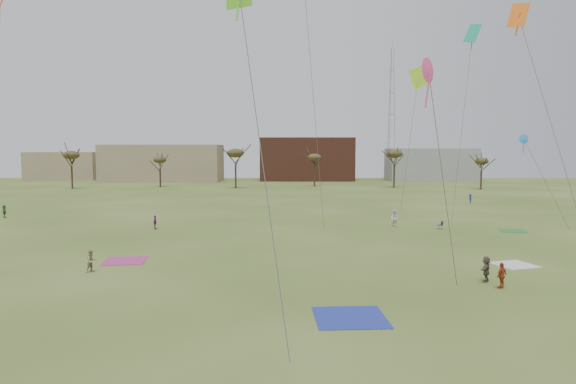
{
  "coord_description": "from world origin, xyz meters",
  "views": [
    {
      "loc": [
        0.12,
        -26.19,
        8.68
      ],
      "look_at": [
        0.0,
        12.0,
        5.5
      ],
      "focal_mm": 31.78,
      "sensor_mm": 36.0,
      "label": 1
    }
  ],
  "objects": [
    {
      "name": "tree_line",
      "position": [
        -2.85,
        79.12,
        7.09
      ],
      "size": [
        117.44,
        49.32,
        8.91
      ],
      "color": "#3A2B1E",
      "rests_on": "ground"
    },
    {
      "name": "ground",
      "position": [
        0.0,
        0.0,
        0.0
      ],
      "size": [
        260.0,
        260.0,
        0.0
      ],
      "primitive_type": "plane",
      "color": "#3D531A",
      "rests_on": "ground"
    },
    {
      "name": "spectator_fore_b",
      "position": [
        -13.98,
        9.42,
        0.79
      ],
      "size": [
        0.92,
        0.97,
        1.57
      ],
      "primitive_type": "imported",
      "rotation": [
        0.0,
        0.0,
        0.99
      ],
      "color": "tan",
      "rests_on": "ground"
    },
    {
      "name": "blanket_olive",
      "position": [
        24.02,
        27.88,
        0.0
      ],
      "size": [
        3.05,
        3.05,
        0.03
      ],
      "primitive_type": "cube",
      "rotation": [
        0.0,
        0.0,
        1.38
      ],
      "color": "#2D7E31",
      "rests_on": "ground"
    },
    {
      "name": "radio_tower",
      "position": [
        30.0,
        125.0,
        19.21
      ],
      "size": [
        1.51,
        1.72,
        41.0
      ],
      "color": "#9EA3A8",
      "rests_on": "ground"
    },
    {
      "name": "spectator_mid_d",
      "position": [
        -14.59,
        28.89,
        0.77
      ],
      "size": [
        0.39,
        0.9,
        1.53
      ],
      "primitive_type": "imported",
      "rotation": [
        0.0,
        0.0,
        1.58
      ],
      "color": "#86387D",
      "rests_on": "ground"
    },
    {
      "name": "flyer_far_c",
      "position": [
        29.47,
        56.2,
        0.77
      ],
      "size": [
        0.66,
        1.04,
        1.54
      ],
      "primitive_type": "imported",
      "rotation": [
        0.0,
        0.0,
        4.8
      ],
      "color": "navy",
      "rests_on": "ground"
    },
    {
      "name": "blanket_plum",
      "position": [
        -12.76,
        12.98,
        0.0
      ],
      "size": [
        3.56,
        3.56,
        0.03
      ],
      "primitive_type": "cube",
      "rotation": [
        0.0,
        0.0,
        0.13
      ],
      "color": "#AD3576",
      "rests_on": "ground"
    },
    {
      "name": "kites_aloft",
      "position": [
        3.97,
        17.37,
        19.06
      ],
      "size": [
        66.01,
        45.82,
        25.65
      ],
      "color": "#CF24BA",
      "rests_on": "ground"
    },
    {
      "name": "flyer_far_a",
      "position": [
        -36.44,
        38.45,
        0.8
      ],
      "size": [
        1.14,
        1.52,
        1.59
      ],
      "primitive_type": "imported",
      "rotation": [
        0.0,
        0.0,
        2.09
      ],
      "color": "#2E7226",
      "rests_on": "ground"
    },
    {
      "name": "camp_chair_right",
      "position": [
        16.65,
        29.21,
        0.26
      ],
      "size": [
        0.59,
        0.55,
        0.87
      ],
      "rotation": [
        0.0,
        0.0,
        4.8
      ],
      "color": "#18163D",
      "rests_on": "ground"
    },
    {
      "name": "spectator_mid_e",
      "position": [
        12.03,
        31.06,
        0.95
      ],
      "size": [
        1.14,
        1.16,
        1.89
      ],
      "primitive_type": "imported",
      "rotation": [
        0.0,
        0.0,
        5.43
      ],
      "color": "white",
      "rests_on": "ground"
    },
    {
      "name": "building_grey",
      "position": [
        40.0,
        118.0,
        4.5
      ],
      "size": [
        24.0,
        12.0,
        9.0
      ],
      "primitive_type": "cube",
      "color": "gray",
      "rests_on": "ground"
    },
    {
      "name": "spectator_fore_a",
      "position": [
        13.43,
        5.2,
        0.82
      ],
      "size": [
        1.0,
        0.9,
        1.63
      ],
      "primitive_type": "imported",
      "rotation": [
        0.0,
        0.0,
        3.79
      ],
      "color": "#A53C1C",
      "rests_on": "ground"
    },
    {
      "name": "spectator_fore_c",
      "position": [
        13.06,
        6.8,
        0.85
      ],
      "size": [
        1.21,
        1.62,
        1.7
      ],
      "primitive_type": "imported",
      "rotation": [
        0.0,
        0.0,
        4.2
      ],
      "color": "brown",
      "rests_on": "ground"
    },
    {
      "name": "blanket_cream",
      "position": [
        17.1,
        11.69,
        0.0
      ],
      "size": [
        3.46,
        3.46,
        0.03
      ],
      "primitive_type": "cube",
      "rotation": [
        0.0,
        0.0,
        1.88
      ],
      "color": "silver",
      "rests_on": "ground"
    },
    {
      "name": "building_tan_west",
      "position": [
        -65.0,
        122.0,
        4.0
      ],
      "size": [
        20.0,
        12.0,
        8.0
      ],
      "primitive_type": "cube",
      "color": "#937F60",
      "rests_on": "ground"
    },
    {
      "name": "blanket_blue",
      "position": [
        3.26,
        -0.44,
        0.0
      ],
      "size": [
        3.87,
        3.87,
        0.03
      ],
      "primitive_type": "cube",
      "rotation": [
        0.0,
        0.0,
        0.06
      ],
      "color": "#23349B",
      "rests_on": "ground"
    },
    {
      "name": "building_brick",
      "position": [
        5.0,
        120.0,
        6.0
      ],
      "size": [
        26.0,
        16.0,
        12.0
      ],
      "primitive_type": "cube",
      "color": "brown",
      "rests_on": "ground"
    },
    {
      "name": "building_tan",
      "position": [
        -35.0,
        115.0,
        5.0
      ],
      "size": [
        32.0,
        14.0,
        10.0
      ],
      "primitive_type": "cube",
      "color": "#937F60",
      "rests_on": "ground"
    }
  ]
}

